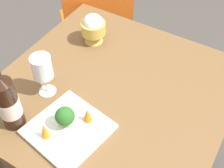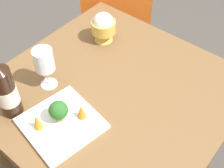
{
  "view_description": "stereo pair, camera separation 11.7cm",
  "coord_description": "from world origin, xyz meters",
  "px_view_note": "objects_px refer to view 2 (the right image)",
  "views": [
    {
      "loc": [
        0.68,
        0.41,
        1.63
      ],
      "look_at": [
        0.0,
        0.0,
        0.76
      ],
      "focal_mm": 48.23,
      "sensor_mm": 36.0,
      "label": 1
    },
    {
      "loc": [
        0.61,
        0.5,
        1.63
      ],
      "look_at": [
        0.0,
        0.0,
        0.76
      ],
      "focal_mm": 48.23,
      "sensor_mm": 36.0,
      "label": 2
    }
  ],
  "objects_px": {
    "wine_bottle": "(5,89)",
    "carrot_garnish_right": "(37,122)",
    "wine_glass": "(44,61)",
    "carrot_garnish_left": "(81,111)",
    "serving_plate": "(61,123)",
    "rice_bowl": "(103,26)",
    "chair_near_window": "(115,21)",
    "broccoli_floret": "(58,111)"
  },
  "relations": [
    {
      "from": "carrot_garnish_right",
      "to": "wine_bottle",
      "type": "bearing_deg",
      "value": -87.74
    },
    {
      "from": "wine_glass",
      "to": "rice_bowl",
      "type": "bearing_deg",
      "value": -177.48
    },
    {
      "from": "chair_near_window",
      "to": "carrot_garnish_left",
      "type": "relative_size",
      "value": 13.87
    },
    {
      "from": "serving_plate",
      "to": "carrot_garnish_left",
      "type": "xyz_separation_m",
      "value": [
        -0.07,
        0.04,
        0.04
      ]
    },
    {
      "from": "carrot_garnish_left",
      "to": "broccoli_floret",
      "type": "bearing_deg",
      "value": -42.28
    },
    {
      "from": "chair_near_window",
      "to": "wine_glass",
      "type": "bearing_deg",
      "value": -116.51
    },
    {
      "from": "chair_near_window",
      "to": "rice_bowl",
      "type": "distance_m",
      "value": 0.52
    },
    {
      "from": "wine_bottle",
      "to": "wine_glass",
      "type": "bearing_deg",
      "value": 179.01
    },
    {
      "from": "wine_glass",
      "to": "carrot_garnish_left",
      "type": "bearing_deg",
      "value": 79.63
    },
    {
      "from": "broccoli_floret",
      "to": "carrot_garnish_right",
      "type": "distance_m",
      "value": 0.08
    },
    {
      "from": "carrot_garnish_right",
      "to": "carrot_garnish_left",
      "type": "bearing_deg",
      "value": 146.82
    },
    {
      "from": "chair_near_window",
      "to": "broccoli_floret",
      "type": "distance_m",
      "value": 0.96
    },
    {
      "from": "wine_bottle",
      "to": "carrot_garnish_left",
      "type": "relative_size",
      "value": 5.04
    },
    {
      "from": "wine_glass",
      "to": "broccoli_floret",
      "type": "xyz_separation_m",
      "value": [
        0.1,
        0.17,
        -0.06
      ]
    },
    {
      "from": "wine_bottle",
      "to": "carrot_garnish_right",
      "type": "xyz_separation_m",
      "value": [
        -0.01,
        0.14,
        -0.07
      ]
    },
    {
      "from": "wine_bottle",
      "to": "carrot_garnish_right",
      "type": "height_order",
      "value": "wine_bottle"
    },
    {
      "from": "wine_bottle",
      "to": "carrot_garnish_right",
      "type": "relative_size",
      "value": 4.54
    },
    {
      "from": "rice_bowl",
      "to": "wine_glass",
      "type": "bearing_deg",
      "value": 2.52
    },
    {
      "from": "wine_glass",
      "to": "carrot_garnish_left",
      "type": "height_order",
      "value": "wine_glass"
    },
    {
      "from": "wine_glass",
      "to": "carrot_garnish_right",
      "type": "relative_size",
      "value": 2.63
    },
    {
      "from": "carrot_garnish_left",
      "to": "chair_near_window",
      "type": "bearing_deg",
      "value": -148.55
    },
    {
      "from": "broccoli_floret",
      "to": "wine_bottle",
      "type": "bearing_deg",
      "value": -65.58
    },
    {
      "from": "chair_near_window",
      "to": "wine_bottle",
      "type": "bearing_deg",
      "value": -120.17
    },
    {
      "from": "wine_glass",
      "to": "carrot_garnish_left",
      "type": "relative_size",
      "value": 2.92
    },
    {
      "from": "serving_plate",
      "to": "carrot_garnish_left",
      "type": "relative_size",
      "value": 4.72
    },
    {
      "from": "carrot_garnish_left",
      "to": "rice_bowl",
      "type": "bearing_deg",
      "value": -149.2
    },
    {
      "from": "rice_bowl",
      "to": "broccoli_floret",
      "type": "height_order",
      "value": "rice_bowl"
    },
    {
      "from": "wine_bottle",
      "to": "chair_near_window",
      "type": "bearing_deg",
      "value": -164.81
    },
    {
      "from": "rice_bowl",
      "to": "serving_plate",
      "type": "bearing_deg",
      "value": 23.05
    },
    {
      "from": "wine_glass",
      "to": "carrot_garnish_right",
      "type": "distance_m",
      "value": 0.23
    },
    {
      "from": "wine_bottle",
      "to": "broccoli_floret",
      "type": "relative_size",
      "value": 3.6
    },
    {
      "from": "chair_near_window",
      "to": "wine_bottle",
      "type": "xyz_separation_m",
      "value": [
        0.9,
        0.24,
        0.33
      ]
    },
    {
      "from": "rice_bowl",
      "to": "carrot_garnish_right",
      "type": "height_order",
      "value": "rice_bowl"
    },
    {
      "from": "broccoli_floret",
      "to": "carrot_garnish_right",
      "type": "relative_size",
      "value": 1.26
    },
    {
      "from": "broccoli_floret",
      "to": "carrot_garnish_right",
      "type": "height_order",
      "value": "broccoli_floret"
    },
    {
      "from": "serving_plate",
      "to": "carrot_garnish_right",
      "type": "distance_m",
      "value": 0.09
    },
    {
      "from": "wine_bottle",
      "to": "wine_glass",
      "type": "xyz_separation_m",
      "value": [
        -0.18,
        0.0,
        0.01
      ]
    },
    {
      "from": "chair_near_window",
      "to": "serving_plate",
      "type": "relative_size",
      "value": 2.94
    },
    {
      "from": "wine_bottle",
      "to": "carrot_garnish_right",
      "type": "distance_m",
      "value": 0.16
    },
    {
      "from": "broccoli_floret",
      "to": "carrot_garnish_right",
      "type": "xyz_separation_m",
      "value": [
        0.07,
        -0.03,
        -0.02
      ]
    },
    {
      "from": "rice_bowl",
      "to": "broccoli_floret",
      "type": "bearing_deg",
      "value": 22.05
    },
    {
      "from": "rice_bowl",
      "to": "carrot_garnish_left",
      "type": "distance_m",
      "value": 0.46
    }
  ]
}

